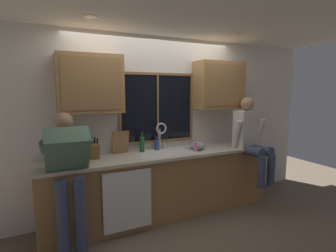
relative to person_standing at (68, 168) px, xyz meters
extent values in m
cube|color=silver|center=(1.28, 0.66, 0.32)|extent=(5.66, 0.12, 2.55)
cylinder|color=#FFEAB2|center=(0.30, 0.00, 1.59)|extent=(0.14, 0.14, 0.01)
cylinder|color=#FFEAB2|center=(2.25, 0.00, 1.59)|extent=(0.14, 0.14, 0.01)
cube|color=black|center=(1.31, 0.59, 0.57)|extent=(1.10, 0.02, 0.95)
cube|color=brown|center=(1.31, 0.58, 1.07)|extent=(1.17, 0.02, 0.04)
cube|color=brown|center=(1.31, 0.58, 0.08)|extent=(1.17, 0.02, 0.04)
cube|color=brown|center=(0.74, 0.58, 0.57)|extent=(0.03, 0.02, 0.95)
cube|color=brown|center=(1.88, 0.58, 0.57)|extent=(0.03, 0.02, 0.95)
cube|color=brown|center=(1.31, 0.58, 0.57)|extent=(0.02, 0.02, 0.95)
cube|color=olive|center=(1.28, 0.31, -0.51)|extent=(3.26, 0.58, 0.88)
cube|color=beige|center=(1.28, 0.29, -0.05)|extent=(3.32, 0.62, 0.04)
cube|color=white|center=(0.66, -0.01, -0.49)|extent=(0.60, 0.02, 0.74)
cube|color=#A87A47|center=(0.34, 0.43, 0.91)|extent=(0.78, 0.33, 0.72)
cube|color=olive|center=(0.34, 0.26, 0.91)|extent=(0.70, 0.01, 0.62)
sphere|color=#B2B2B7|center=(0.57, 0.26, 0.68)|extent=(0.02, 0.02, 0.02)
cube|color=#A87A47|center=(2.28, 0.43, 0.91)|extent=(0.78, 0.33, 0.72)
cube|color=olive|center=(2.28, 0.26, 0.91)|extent=(0.70, 0.01, 0.62)
sphere|color=#B2B2B7|center=(2.52, 0.26, 0.68)|extent=(0.02, 0.02, 0.02)
cube|color=silver|center=(1.31, 0.30, -0.04)|extent=(0.80, 0.46, 0.02)
cube|color=beige|center=(1.11, 0.30, -0.14)|extent=(0.36, 0.42, 0.20)
cube|color=beige|center=(1.51, 0.30, -0.14)|extent=(0.36, 0.42, 0.20)
cube|color=silver|center=(1.31, 0.30, -0.14)|extent=(0.04, 0.42, 0.20)
cylinder|color=silver|center=(1.31, 0.52, 0.12)|extent=(0.03, 0.03, 0.30)
torus|color=silver|center=(1.31, 0.46, 0.29)|extent=(0.16, 0.02, 0.16)
cylinder|color=silver|center=(1.39, 0.52, 0.02)|extent=(0.03, 0.03, 0.09)
cylinder|color=#384260|center=(-0.08, -0.16, -0.51)|extent=(0.13, 0.13, 0.88)
cylinder|color=#384260|center=(0.09, -0.16, -0.51)|extent=(0.13, 0.13, 0.88)
cube|color=#4C7259|center=(0.00, 0.01, 0.16)|extent=(0.44, 0.52, 0.60)
sphere|color=#A57A5B|center=(0.00, 0.25, 0.48)|extent=(0.21, 0.21, 0.21)
cylinder|color=#4C7259|center=(-0.22, 0.19, 0.21)|extent=(0.09, 0.52, 0.26)
cylinder|color=#4C7259|center=(0.22, 0.19, 0.21)|extent=(0.09, 0.52, 0.26)
cylinder|color=#384260|center=(2.50, -0.09, -0.05)|extent=(0.14, 0.43, 0.16)
cylinder|color=#384260|center=(2.68, -0.09, -0.05)|extent=(0.14, 0.43, 0.16)
cylinder|color=#384260|center=(2.50, -0.31, -0.30)|extent=(0.11, 0.11, 0.46)
cylinder|color=#384260|center=(2.68, -0.31, -0.30)|extent=(0.11, 0.11, 0.46)
cube|color=beige|center=(2.59, 0.13, 0.25)|extent=(0.43, 0.27, 0.56)
sphere|color=#A57A5B|center=(2.59, 0.13, 0.63)|extent=(0.20, 0.20, 0.20)
cylinder|color=beige|center=(2.36, 0.08, 0.17)|extent=(0.08, 0.20, 0.47)
cylinder|color=beige|center=(2.82, 0.08, 0.17)|extent=(0.08, 0.20, 0.47)
cube|color=olive|center=(0.35, 0.38, 0.07)|extent=(0.12, 0.18, 0.25)
cylinder|color=black|center=(0.31, 0.32, 0.23)|extent=(0.02, 0.05, 0.09)
cylinder|color=black|center=(0.35, 0.32, 0.22)|extent=(0.02, 0.04, 0.08)
cylinder|color=black|center=(0.38, 0.32, 0.21)|extent=(0.02, 0.04, 0.06)
cube|color=#997047|center=(0.72, 0.52, 0.13)|extent=(0.22, 0.09, 0.32)
ellipsoid|color=#8C99A8|center=(1.81, 0.29, 0.02)|extent=(0.24, 0.24, 0.12)
cylinder|color=pink|center=(1.71, 0.17, 0.03)|extent=(0.06, 0.06, 0.13)
cylinder|color=silver|center=(1.71, 0.17, 0.12)|extent=(0.02, 0.02, 0.04)
cylinder|color=silver|center=(1.71, 0.15, 0.15)|extent=(0.01, 0.04, 0.01)
cylinder|color=#334C8C|center=(1.26, 0.51, 0.05)|extent=(0.07, 0.07, 0.16)
cylinder|color=navy|center=(1.26, 0.51, 0.14)|extent=(0.03, 0.03, 0.04)
cylinder|color=black|center=(1.26, 0.51, 0.17)|extent=(0.04, 0.04, 0.01)
cylinder|color=#1E592D|center=(1.02, 0.48, 0.08)|extent=(0.07, 0.07, 0.22)
cylinder|color=#184724|center=(1.02, 0.48, 0.21)|extent=(0.03, 0.03, 0.05)
cylinder|color=black|center=(1.02, 0.48, 0.25)|extent=(0.03, 0.03, 0.01)
camera|label=1|loc=(-0.20, -2.92, 0.83)|focal=27.85mm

